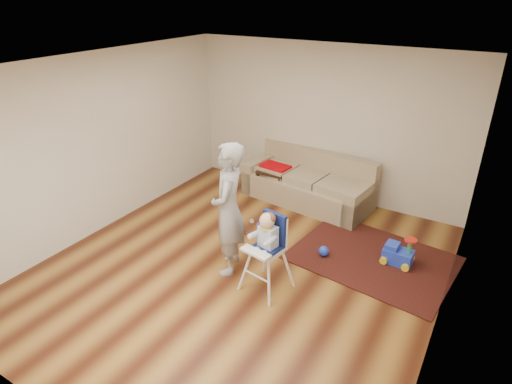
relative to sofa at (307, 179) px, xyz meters
The scene contains 9 objects.
ground 2.34m from the sofa, 87.87° to the right, with size 5.50×5.50×0.00m, color #431E0F.
room_envelope 2.29m from the sofa, 87.24° to the right, with size 5.04×5.52×2.72m.
sofa is the anchor object (origin of this frame).
side_table 0.65m from the sofa, behind, with size 0.52×0.52×0.52m, color black, non-canonical shape.
area_rug 1.99m from the sofa, 36.07° to the right, with size 2.14×1.61×0.02m, color black.
ride_on_toy 2.20m from the sofa, 29.82° to the right, with size 0.39×0.28×0.43m, color blue, non-canonical shape.
toy_ball 1.77m from the sofa, 56.92° to the right, with size 0.15×0.15×0.15m, color blue.
high_chair 2.56m from the sofa, 76.56° to the right, with size 0.58×0.58×1.10m.
adult 2.42m from the sofa, 91.14° to the right, with size 0.66×0.43×1.82m, color #98999B.
Camera 1 is at (2.67, -4.06, 3.51)m, focal length 30.00 mm.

